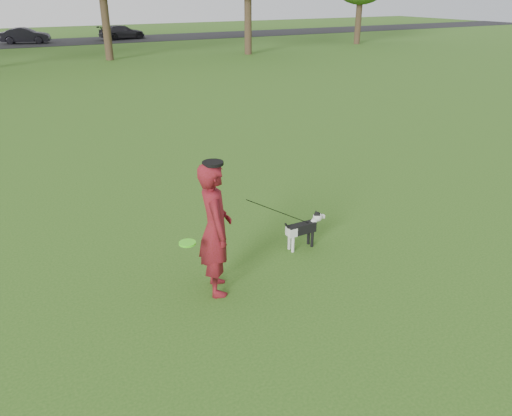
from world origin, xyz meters
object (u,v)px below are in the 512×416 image
man (215,229)px  car_right (122,32)px  car_mid (25,35)px  dog (304,227)px

man → car_right: bearing=2.2°
car_mid → car_right: bearing=-73.0°
man → car_right: 41.52m
dog → car_mid: size_ratio=0.22×
car_mid → man: bearing=-165.2°
man → dog: 2.01m
man → dog: (1.85, 0.49, -0.61)m
man → dog: man is taller
dog → car_right: car_right is taller
car_right → car_mid: bearing=79.1°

